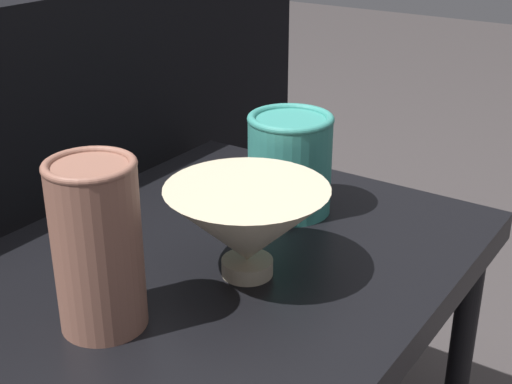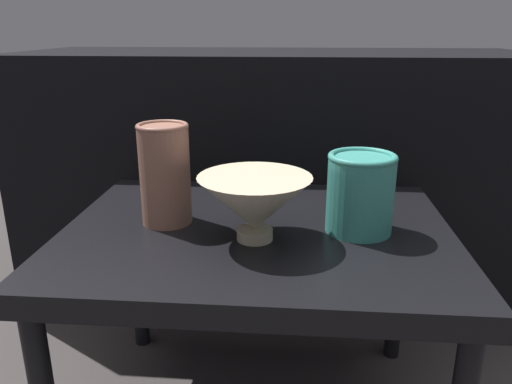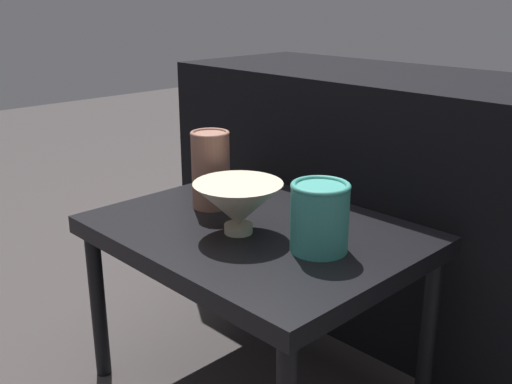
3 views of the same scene
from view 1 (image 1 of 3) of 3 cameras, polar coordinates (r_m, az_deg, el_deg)
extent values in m
cube|color=black|center=(0.88, -3.50, -6.70)|extent=(0.69, 0.53, 0.04)
cylinder|color=black|center=(1.14, 16.08, -12.22)|extent=(0.04, 0.04, 0.38)
cylinder|color=black|center=(1.32, -3.07, -6.00)|extent=(0.04, 0.04, 0.38)
cylinder|color=#C1B293|center=(0.84, -0.73, -6.01)|extent=(0.06, 0.06, 0.02)
cone|color=#C1B293|center=(0.81, -0.75, -2.63)|extent=(0.19, 0.19, 0.09)
cylinder|color=brown|center=(0.73, -12.54, -4.41)|extent=(0.09, 0.09, 0.18)
torus|color=brown|center=(0.69, -13.19, 2.09)|extent=(0.09, 0.09, 0.01)
cylinder|color=teal|center=(0.97, 2.61, 2.16)|extent=(0.11, 0.11, 0.13)
torus|color=teal|center=(0.95, 2.68, 5.89)|extent=(0.12, 0.12, 0.01)
camera|label=2|loc=(0.75, 61.94, 4.84)|focal=35.00mm
camera|label=3|loc=(1.51, 51.77, 17.58)|focal=42.00mm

